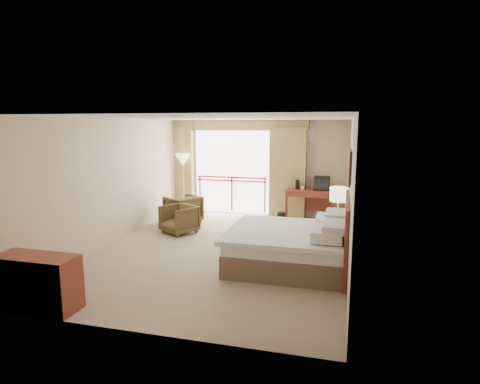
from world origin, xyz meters
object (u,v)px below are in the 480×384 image
(tv, at_px, (322,183))
(nightstand, at_px, (337,233))
(side_table, at_px, (172,212))
(dresser, at_px, (37,283))
(desk, at_px, (310,196))
(wastebasket, at_px, (281,218))
(armchair_far, at_px, (183,223))
(floor_lamp, at_px, (183,162))
(bed, at_px, (291,246))
(armchair_near, at_px, (179,233))
(table_lamp, at_px, (339,195))

(tv, bearing_deg, nightstand, -60.17)
(side_table, bearing_deg, dresser, -88.09)
(tv, relative_size, side_table, 0.80)
(desk, relative_size, wastebasket, 4.49)
(wastebasket, bearing_deg, armchair_far, -165.85)
(tv, height_order, floor_lamp, floor_lamp)
(armchair_far, relative_size, dresser, 0.69)
(tv, height_order, side_table, tv)
(desk, bearing_deg, side_table, -154.71)
(bed, height_order, armchair_far, bed)
(dresser, bearing_deg, side_table, 95.66)
(wastebasket, distance_m, armchair_far, 2.59)
(tv, xyz_separation_m, wastebasket, (-1.00, -0.54, -0.88))
(nightstand, bearing_deg, dresser, -133.36)
(floor_lamp, bearing_deg, desk, 0.64)
(desk, xyz_separation_m, tv, (0.30, -0.06, 0.37))
(nightstand, distance_m, side_table, 4.24)
(wastebasket, bearing_deg, armchair_near, -144.32)
(desk, distance_m, floor_lamp, 3.77)
(wastebasket, xyz_separation_m, floor_lamp, (-2.98, 0.56, 1.35))
(side_table, height_order, floor_lamp, floor_lamp)
(floor_lamp, bearing_deg, nightstand, -27.63)
(floor_lamp, bearing_deg, dresser, -85.90)
(armchair_near, bearing_deg, table_lamp, 28.63)
(table_lamp, distance_m, wastebasket, 2.47)
(armchair_far, height_order, side_table, side_table)
(bed, relative_size, floor_lamp, 1.22)
(nightstand, relative_size, armchair_near, 0.84)
(bed, xyz_separation_m, desk, (0.01, 3.75, 0.28))
(wastebasket, xyz_separation_m, armchair_far, (-2.51, -0.63, -0.14))
(floor_lamp, relative_size, dresser, 1.49)
(bed, height_order, side_table, bed)
(desk, height_order, side_table, desk)
(desk, bearing_deg, nightstand, -71.25)
(table_lamp, xyz_separation_m, tv, (-0.48, 2.26, -0.09))
(armchair_far, xyz_separation_m, armchair_near, (0.30, -0.95, 0.00))
(armchair_far, bearing_deg, dresser, 31.38)
(nightstand, bearing_deg, floor_lamp, 153.73)
(bed, distance_m, desk, 3.76)
(dresser, bearing_deg, floor_lamp, 97.85)
(armchair_far, bearing_deg, desk, 142.60)
(nightstand, distance_m, dresser, 5.68)
(armchair_far, bearing_deg, armchair_near, 48.98)
(nightstand, relative_size, table_lamp, 0.96)
(nightstand, bearing_deg, wastebasket, 131.12)
(bed, relative_size, armchair_near, 2.87)
(wastebasket, xyz_separation_m, side_table, (-2.69, -0.96, 0.20))
(nightstand, height_order, floor_lamp, floor_lamp)
(armchair_near, bearing_deg, floor_lamp, 140.61)
(tv, distance_m, wastebasket, 1.44)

